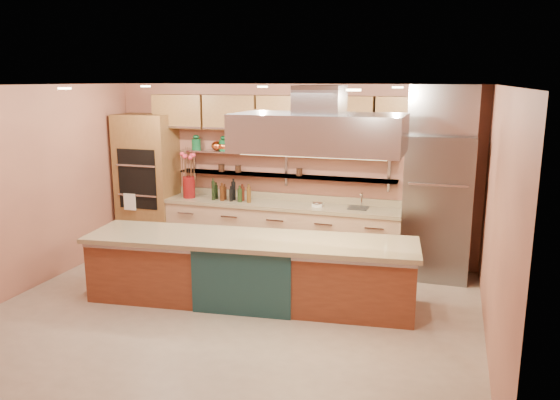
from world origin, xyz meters
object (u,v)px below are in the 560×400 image
(refrigerator, at_px, (437,207))
(flower_vase, at_px, (189,187))
(kitchen_scale, at_px, (318,204))
(island, at_px, (250,270))
(green_canister, at_px, (270,147))
(copper_kettle, at_px, (217,146))

(refrigerator, relative_size, flower_vase, 5.86)
(flower_vase, height_order, kitchen_scale, flower_vase)
(island, relative_size, flower_vase, 11.69)
(green_canister, bearing_deg, island, -78.98)
(refrigerator, distance_m, green_canister, 2.76)
(copper_kettle, bearing_deg, green_canister, 0.00)
(kitchen_scale, height_order, copper_kettle, copper_kettle)
(kitchen_scale, xyz_separation_m, copper_kettle, (-1.79, 0.22, 0.82))
(kitchen_scale, bearing_deg, island, -80.66)
(copper_kettle, bearing_deg, island, -56.20)
(green_canister, bearing_deg, copper_kettle, 180.00)
(island, height_order, green_canister, green_canister)
(refrigerator, bearing_deg, island, -142.55)
(island, bearing_deg, refrigerator, 31.17)
(copper_kettle, distance_m, green_canister, 0.93)
(flower_vase, distance_m, copper_kettle, 0.83)
(island, bearing_deg, green_canister, 94.73)
(kitchen_scale, height_order, green_canister, green_canister)
(island, bearing_deg, kitchen_scale, 68.55)
(flower_vase, relative_size, kitchen_scale, 2.29)
(flower_vase, distance_m, green_canister, 1.54)
(flower_vase, bearing_deg, kitchen_scale, 0.00)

